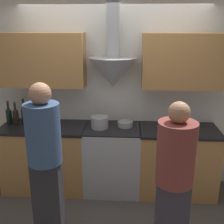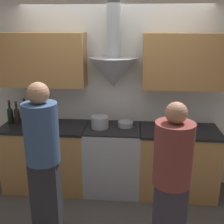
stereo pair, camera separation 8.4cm
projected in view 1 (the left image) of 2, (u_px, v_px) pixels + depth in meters
ground_plane at (111, 202)px, 3.73m from camera, size 12.00×12.00×0.00m
wall_back at (112, 85)px, 3.85m from camera, size 8.40×0.64×2.60m
counter_left at (46, 157)px, 3.95m from camera, size 1.16×0.62×0.93m
counter_right at (177, 161)px, 3.84m from camera, size 1.04×0.62×0.93m
stove_range at (112, 159)px, 3.89m from camera, size 0.75×0.60×0.93m
wine_bottle_0 at (9, 115)px, 3.85m from camera, size 0.08×0.08×0.33m
wine_bottle_1 at (16, 116)px, 3.82m from camera, size 0.08×0.08×0.32m
wine_bottle_2 at (24, 115)px, 3.83m from camera, size 0.07×0.07×0.36m
wine_bottle_3 at (31, 116)px, 3.81m from camera, size 0.08×0.08×0.32m
wine_bottle_4 at (39, 115)px, 3.83m from camera, size 0.07×0.07×0.33m
stock_pot at (100, 122)px, 3.72m from camera, size 0.23×0.23×0.16m
mixing_bowl at (125, 124)px, 3.79m from camera, size 0.20×0.20×0.07m
orange_fruit at (169, 130)px, 3.57m from camera, size 0.08×0.08×0.08m
chefs_knife at (167, 125)px, 3.84m from camera, size 0.21×0.09×0.01m
person_foreground_left at (45, 159)px, 2.79m from camera, size 0.34×0.34×1.74m
person_foreground_right at (174, 177)px, 2.61m from camera, size 0.36×0.36×1.62m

